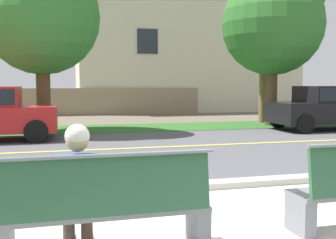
{
  "coord_description": "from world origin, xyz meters",
  "views": [
    {
      "loc": [
        -1.85,
        -3.38,
        1.61
      ],
      "look_at": [
        -0.11,
        3.33,
        1.0
      ],
      "focal_mm": 43.08,
      "sensor_mm": 36.0,
      "label": 1
    }
  ],
  "objects_px": {
    "seated_person_blue": "(78,184)",
    "shade_tree_centre": "(277,17)",
    "car_black_far": "(332,106)",
    "shade_tree_left": "(45,7)",
    "bench_left": "(107,210)"
  },
  "relations": [
    {
      "from": "car_black_far",
      "to": "shade_tree_left",
      "type": "bearing_deg",
      "value": 170.09
    },
    {
      "from": "bench_left",
      "to": "shade_tree_centre",
      "type": "bearing_deg",
      "value": 54.08
    },
    {
      "from": "seated_person_blue",
      "to": "shade_tree_centre",
      "type": "bearing_deg",
      "value": 52.72
    },
    {
      "from": "seated_person_blue",
      "to": "car_black_far",
      "type": "height_order",
      "value": "car_black_far"
    },
    {
      "from": "bench_left",
      "to": "seated_person_blue",
      "type": "relative_size",
      "value": 1.56
    },
    {
      "from": "bench_left",
      "to": "seated_person_blue",
      "type": "xyz_separation_m",
      "value": [
        -0.25,
        0.17,
        0.21
      ]
    },
    {
      "from": "shade_tree_left",
      "to": "seated_person_blue",
      "type": "bearing_deg",
      "value": -86.41
    },
    {
      "from": "bench_left",
      "to": "shade_tree_centre",
      "type": "xyz_separation_m",
      "value": [
        7.59,
        10.47,
        3.71
      ]
    },
    {
      "from": "bench_left",
      "to": "shade_tree_centre",
      "type": "distance_m",
      "value": 13.46
    },
    {
      "from": "seated_person_blue",
      "to": "shade_tree_left",
      "type": "distance_m",
      "value": 10.75
    },
    {
      "from": "seated_person_blue",
      "to": "shade_tree_left",
      "type": "height_order",
      "value": "shade_tree_left"
    },
    {
      "from": "seated_person_blue",
      "to": "shade_tree_left",
      "type": "relative_size",
      "value": 0.2
    },
    {
      "from": "seated_person_blue",
      "to": "shade_tree_centre",
      "type": "height_order",
      "value": "shade_tree_centre"
    },
    {
      "from": "shade_tree_left",
      "to": "shade_tree_centre",
      "type": "distance_m",
      "value": 8.48
    },
    {
      "from": "seated_person_blue",
      "to": "shade_tree_left",
      "type": "xyz_separation_m",
      "value": [
        -0.64,
        10.16,
        3.43
      ]
    }
  ]
}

